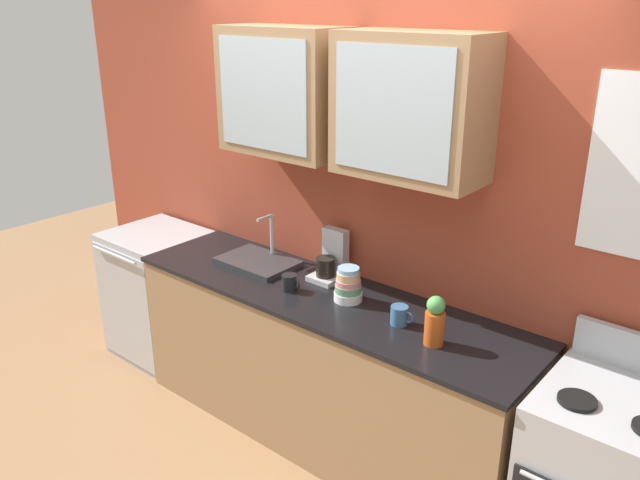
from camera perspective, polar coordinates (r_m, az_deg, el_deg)
name	(u,v)px	position (r m, az deg, el deg)	size (l,w,h in m)	color
ground_plane	(323,433)	(3.99, 0.29, -16.83)	(10.00, 10.00, 0.00)	#936B47
back_wall_unit	(362,175)	(3.53, 3.81, 5.84)	(4.96, 0.45, 2.84)	#993D28
counter	(323,367)	(3.73, 0.30, -11.23)	(2.43, 0.65, 0.92)	#93704C
sink_faucet	(258,261)	(3.90, -5.53, -1.84)	(0.47, 0.32, 0.29)	#2D2D30
bowl_stack	(348,285)	(3.41, 2.53, -4.07)	(0.15, 0.15, 0.19)	white
vase	(435,321)	(3.03, 10.21, -7.15)	(0.09, 0.09, 0.25)	#BF4C19
cup_near_sink	(290,283)	(3.54, -2.72, -3.81)	(0.12, 0.08, 0.09)	black
cup_near_bowls	(400,315)	(3.21, 7.12, -6.68)	(0.13, 0.09, 0.10)	#38608C
dishwasher	(160,293)	(4.72, -14.12, -4.64)	(0.62, 0.63, 0.92)	#ADAFB5
coffee_maker	(331,261)	(3.66, 0.99, -1.85)	(0.17, 0.20, 0.29)	#B7B7BC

